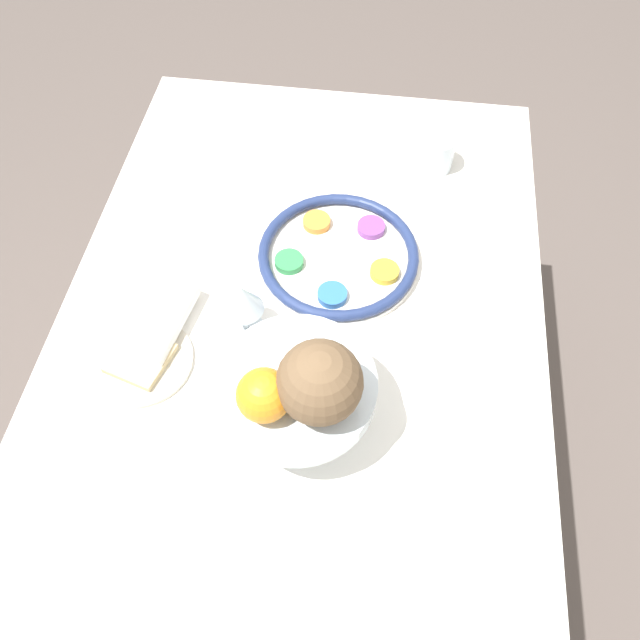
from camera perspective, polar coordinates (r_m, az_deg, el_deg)
ground_plane at (r=1.71m, az=-1.26°, el=-13.84°), size 8.00×8.00×0.00m
dining_table at (r=1.38m, az=-1.54°, el=-8.83°), size 1.29×0.84×0.72m
seder_plate at (r=1.14m, az=1.68°, el=5.93°), size 0.29×0.29×0.03m
wine_glass at (r=1.00m, az=-7.10°, el=1.83°), size 0.07×0.07×0.12m
fruit_stand at (r=0.90m, az=-2.14°, el=-6.43°), size 0.23×0.23×0.12m
orange_fruit at (r=0.83m, az=-5.15°, el=-6.88°), size 0.07×0.07×0.07m
coconut at (r=0.81m, az=-0.04°, el=-5.73°), size 0.11×0.11×0.11m
bread_plate at (r=1.06m, az=-16.02°, el=-3.57°), size 0.17×0.17×0.02m
napkin_roll at (r=1.07m, az=-13.71°, el=-0.25°), size 0.16×0.08×0.05m
cup_near at (r=1.32m, az=10.55°, el=14.85°), size 0.07×0.07×0.07m
fork_left at (r=1.14m, az=13.37°, el=2.97°), size 0.05×0.17×0.01m
fork_right at (r=1.12m, az=13.37°, el=1.75°), size 0.05×0.17×0.01m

